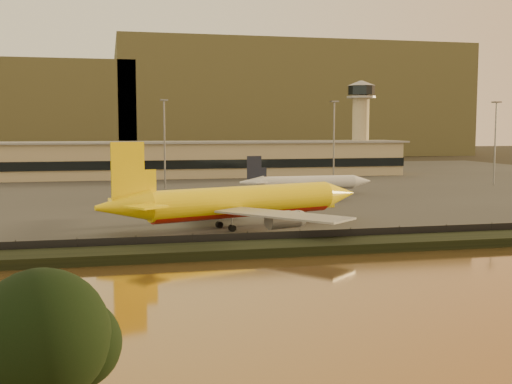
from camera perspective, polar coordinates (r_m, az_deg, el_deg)
ground at (r=107.88m, az=0.90°, el=-3.69°), size 900.00×900.00×0.00m
embankment at (r=91.60m, az=3.45°, el=-4.95°), size 320.00×7.00×1.40m
tarmac at (r=200.73m, az=-5.59°, el=0.70°), size 320.00×220.00×0.20m
perimeter_fence at (r=95.27m, az=2.77°, el=-4.16°), size 300.00×0.05×2.20m
terminal_building at (r=229.43m, az=-10.19°, el=2.80°), size 202.00×25.00×12.60m
control_tower at (r=253.06m, az=9.30°, el=6.58°), size 11.20×11.20×35.50m
apron_light_masts at (r=182.88m, az=-0.15°, el=5.13°), size 152.20×12.20×25.40m
distant_hills at (r=443.57m, az=-12.42°, el=7.39°), size 470.00×160.00×70.00m
dhl_cargo_jet at (r=111.25m, az=-1.49°, el=-0.92°), size 49.86×47.48×15.27m
white_narrowbody_jet at (r=167.74m, az=4.53°, el=0.80°), size 35.69×34.96×10.29m
gse_vehicle_yellow at (r=142.26m, az=6.25°, el=-1.03°), size 3.52×1.76×1.54m
gse_vehicle_white at (r=139.73m, az=-8.13°, el=-1.09°), size 4.79×3.48×1.96m
shore_tree at (r=36.59m, az=-17.80°, el=-12.31°), size 7.78×7.21×10.37m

